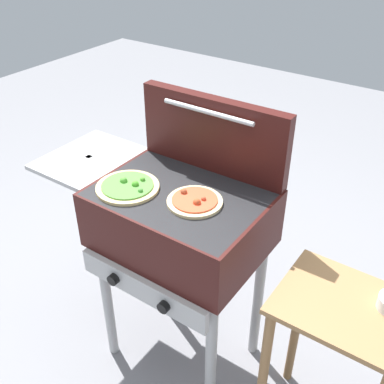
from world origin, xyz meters
name	(u,v)px	position (x,y,z in m)	size (l,w,h in m)	color
ground_plane	(183,349)	(0.00, 0.00, 0.00)	(8.00, 8.00, 0.00)	gray
grill	(178,223)	(-0.01, 0.00, 0.76)	(0.96, 0.53, 0.90)	#38110F
grill_lid_open	(213,134)	(0.00, 0.21, 1.05)	(0.63, 0.08, 0.30)	#38110F
pizza_veggie	(128,187)	(-0.18, -0.09, 0.91)	(0.24, 0.24, 0.04)	#E0C17F
pizza_pepperoni	(195,201)	(0.08, -0.03, 0.91)	(0.20, 0.20, 0.04)	beige
prep_table	(336,344)	(0.66, 0.00, 0.51)	(0.44, 0.36, 0.71)	olive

